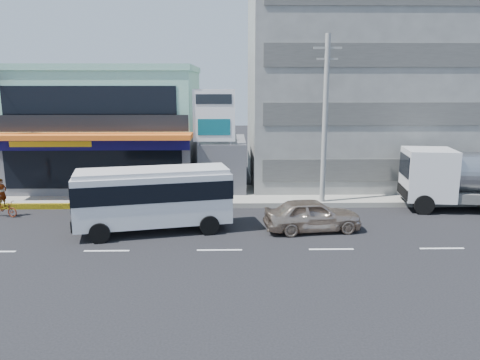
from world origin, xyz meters
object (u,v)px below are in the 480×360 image
Objects in this scene: shop_building at (112,129)px; motorcycle_rider at (3,204)px; satellite_dish at (223,140)px; billboard at (214,122)px; sedan at (312,215)px; minibus at (153,195)px; concrete_building at (360,86)px; tanker_truck at (477,178)px; utility_pole_near at (325,120)px.

shop_building is 5.77× the size of motorcycle_rider.
billboard is (-0.50, -1.80, 1.35)m from satellite_dish.
satellite_dish reaches higher than motorcycle_rider.
minibus is at bearing 82.49° from sedan.
billboard is 1.43× the size of sedan.
tanker_truck is at bearing -61.29° from concrete_building.
shop_building reaches higher than tanker_truck.
tanker_truck is 4.30× the size of motorcycle_rider.
billboard is 0.69× the size of utility_pole_near.
minibus is (4.69, -11.18, -2.11)m from shop_building.
satellite_dish is at bearing 24.37° from motorcycle_rider.
shop_building is at bearing 41.16° from sedan.
satellite_dish is at bearing 68.11° from minibus.
concrete_building is at bearing 21.80° from satellite_dish.
billboard reaches higher than minibus.
sedan is (-1.41, -4.70, -4.33)m from utility_pole_near.
satellite_dish is (-10.00, -4.00, -3.42)m from concrete_building.
sedan is at bearing -160.23° from tanker_truck.
tanker_truck is at bearing -77.30° from sedan.
motorcycle_rider is (-11.57, -3.67, -4.22)m from billboard.
billboard reaches higher than tanker_truck.
motorcycle_rider is at bearing -115.82° from shop_building.
utility_pole_near is (6.50, -1.80, 0.22)m from billboard.
sedan is at bearing -106.71° from utility_pole_near.
billboard is at bearing -151.08° from concrete_building.
utility_pole_near is 9.38m from tanker_truck.
sedan is (-5.41, -12.30, -6.18)m from concrete_building.
concrete_building is at bearing 42.60° from minibus.
utility_pole_near is 4.65× the size of motorcycle_rider.
minibus is at bearing -17.55° from motorcycle_rider.
concrete_building is 11.30m from satellite_dish.
utility_pole_near is 2.08× the size of sedan.
billboard is 9.22m from sedan.
utility_pole_near is at bearing -23.79° from sedan.
shop_building is 17.18m from sedan.
satellite_dish is at bearing 21.87° from sedan.
satellite_dish is 13.56m from motorcycle_rider.
minibus is 3.68× the size of motorcycle_rider.
minibus is 18.40m from tanker_truck.
shop_building is 1.80× the size of billboard.
shop_building reaches higher than motorcycle_rider.
billboard is (7.50, -4.75, 0.93)m from shop_building.
tanker_truck is at bearing -17.51° from satellite_dish.
minibus reaches higher than motorcycle_rider.
motorcycle_rider is at bearing -155.63° from satellite_dish.
billboard is at bearing 30.99° from sedan.
billboard is (-10.50, -5.80, -2.07)m from concrete_building.
utility_pole_near is at bearing 173.15° from tanker_truck.
motorcycle_rider is (-4.07, -8.41, -3.29)m from shop_building.
satellite_dish is at bearing 162.49° from tanker_truck.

